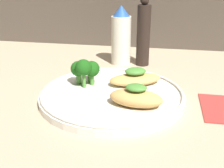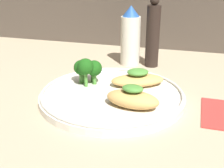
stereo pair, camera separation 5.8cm
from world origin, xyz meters
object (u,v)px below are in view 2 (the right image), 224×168
at_px(plate, 112,95).
at_px(broccoli_bunch, 88,68).
at_px(sauce_bottle, 130,37).
at_px(pepper_grinder, 153,35).

distance_m(plate, broccoli_bunch, 0.08).
bearing_deg(plate, sauce_bottle, 94.71).
height_order(plate, pepper_grinder, pepper_grinder).
relative_size(broccoli_bunch, pepper_grinder, 0.36).
bearing_deg(plate, pepper_grinder, 80.19).
height_order(plate, broccoli_bunch, broccoli_bunch).
xyz_separation_m(sauce_bottle, pepper_grinder, (0.06, -0.00, 0.01)).
relative_size(plate, sauce_bottle, 1.83).
relative_size(sauce_bottle, pepper_grinder, 0.86).
distance_m(broccoli_bunch, sauce_bottle, 0.22).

